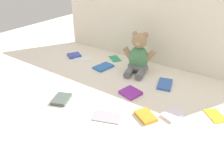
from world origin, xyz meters
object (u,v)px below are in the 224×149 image
object	(u,v)px
book_case_4	(82,59)
book_case_9	(165,84)
teddy_bear	(138,57)
book_case_5	(131,93)
book_case_8	(103,67)
book_case_3	(115,58)
book_case_2	(146,116)
book_case_6	(74,55)
book_case_1	(61,99)
book_case_7	(215,115)
book_case_10	(172,115)
book_case_0	(107,116)

from	to	relation	value
book_case_4	book_case_9	world-z (taller)	book_case_9
teddy_bear	book_case_5	bearing A→B (deg)	-82.99
book_case_8	book_case_9	bearing A→B (deg)	13.07
book_case_3	book_case_9	xyz separation A→B (m)	(0.47, -0.16, 0.00)
book_case_2	book_case_6	distance (m)	0.89
book_case_1	book_case_7	size ratio (longest dim) A/B	1.01
teddy_bear	book_case_6	world-z (taller)	teddy_bear
book_case_1	book_case_3	xyz separation A→B (m)	(-0.06, 0.63, -0.00)
teddy_bear	book_case_6	xyz separation A→B (m)	(-0.54, -0.06, -0.09)
book_case_5	book_case_1	bearing A→B (deg)	148.09
book_case_4	book_case_5	distance (m)	0.60
teddy_bear	book_case_8	xyz separation A→B (m)	(-0.23, -0.09, -0.10)
book_case_1	book_case_7	xyz separation A→B (m)	(0.73, 0.33, -0.00)
teddy_bear	book_case_3	bearing A→B (deg)	147.68
book_case_3	book_case_10	bearing A→B (deg)	92.53
book_case_6	book_case_10	size ratio (longest dim) A/B	0.92
book_case_9	book_case_10	bearing A→B (deg)	104.87
book_case_8	book_case_0	bearing A→B (deg)	-41.24
book_case_4	book_case_10	size ratio (longest dim) A/B	1.18
book_case_2	book_case_1	bearing A→B (deg)	136.97
teddy_bear	book_case_3	world-z (taller)	teddy_bear
book_case_4	book_case_6	distance (m)	0.09
book_case_4	book_case_8	size ratio (longest dim) A/B	0.90
teddy_bear	book_case_0	xyz separation A→B (m)	(0.11, -0.52, -0.10)
teddy_bear	book_case_2	world-z (taller)	teddy_bear
book_case_5	book_case_2	bearing A→B (deg)	-116.01
book_case_7	book_case_8	world-z (taller)	book_case_8
teddy_bear	book_case_5	world-z (taller)	teddy_bear
book_case_3	book_case_10	xyz separation A→B (m)	(0.62, -0.42, 0.00)
book_case_3	book_case_5	world-z (taller)	book_case_5
book_case_5	teddy_bear	bearing A→B (deg)	35.06
book_case_4	book_case_7	xyz separation A→B (m)	(1.00, -0.15, 0.00)
book_case_6	book_case_10	bearing A→B (deg)	-167.29
book_case_2	book_case_7	size ratio (longest dim) A/B	0.99
book_case_4	book_case_10	world-z (taller)	book_case_10
book_case_0	book_case_8	size ratio (longest dim) A/B	1.00
book_case_9	book_case_4	bearing A→B (deg)	-15.27
book_case_0	book_case_8	xyz separation A→B (m)	(-0.34, 0.43, 0.00)
book_case_1	book_case_8	world-z (taller)	book_case_1
book_case_3	book_case_5	size ratio (longest dim) A/B	1.12
book_case_7	book_case_9	bearing A→B (deg)	111.95
book_case_2	book_case_5	size ratio (longest dim) A/B	1.01
book_case_2	book_case_7	xyz separation A→B (m)	(0.28, 0.20, -0.00)
book_case_3	book_case_7	bearing A→B (deg)	105.98
book_case_0	book_case_1	xyz separation A→B (m)	(-0.29, -0.02, 0.00)
book_case_6	book_case_9	world-z (taller)	book_case_6
book_case_0	book_case_9	world-z (taller)	book_case_9
teddy_bear	book_case_2	size ratio (longest dim) A/B	2.65
book_case_0	book_case_7	distance (m)	0.54
book_case_0	book_case_1	bearing A→B (deg)	74.52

